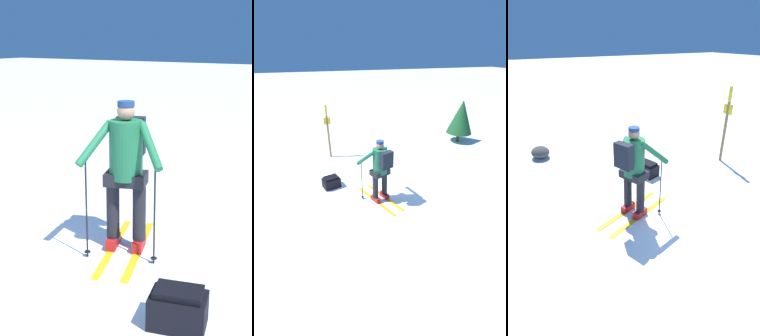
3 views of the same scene
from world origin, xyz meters
TOP-DOWN VIEW (x-y plane):
  - ground_plane at (0.00, 0.00)m, footprint 80.00×80.00m
  - skier at (0.49, 0.73)m, footprint 1.03×1.63m
  - dropped_backpack at (1.67, -0.32)m, footprint 0.55×0.45m
  - trail_marker at (1.42, -2.49)m, footprint 0.24×0.08m
  - pine_tree at (-4.17, -2.38)m, footprint 1.08×1.08m

SIDE VIEW (x-z plane):
  - ground_plane at x=0.00m, z-range 0.00..0.00m
  - dropped_backpack at x=1.67m, z-range -0.01..0.34m
  - skier at x=0.49m, z-range 0.14..1.85m
  - pine_tree at x=-4.17m, z-range 0.19..1.99m
  - trail_marker at x=1.42m, z-range 0.18..2.12m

